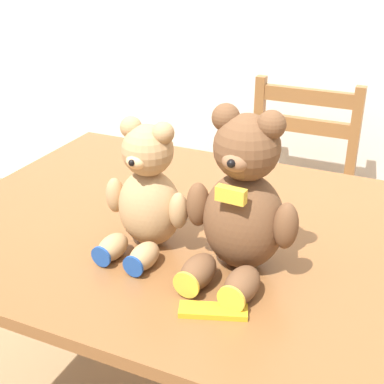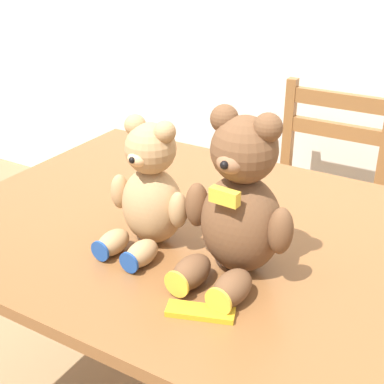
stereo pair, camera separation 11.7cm
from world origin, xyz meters
name	(u,v)px [view 2 (the right image)]	position (x,y,z in m)	size (l,w,h in m)	color
dining_table	(226,263)	(0.00, 0.48, 0.65)	(1.44, 0.96, 0.74)	brown
wooden_chair_behind	(319,197)	(-0.03, 1.36, 0.46)	(0.44, 0.42, 0.88)	brown
teddy_bear_left	(149,192)	(-0.14, 0.35, 0.87)	(0.22, 0.22, 0.31)	tan
teddy_bear_right	(239,207)	(0.09, 0.35, 0.90)	(0.25, 0.26, 0.36)	brown
chocolate_bar	(200,312)	(0.10, 0.18, 0.75)	(0.13, 0.04, 0.01)	gold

